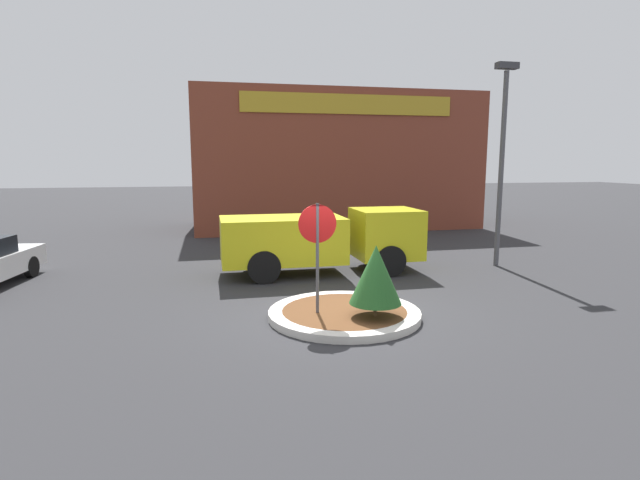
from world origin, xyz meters
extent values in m
plane|color=#2D2D30|center=(0.00, 0.00, 0.00)|extent=(120.00, 120.00, 0.00)
cylinder|color=beige|center=(0.00, 0.00, 0.08)|extent=(3.38, 3.38, 0.16)
cylinder|color=brown|center=(0.00, 0.00, 0.08)|extent=(2.78, 2.78, 0.16)
cylinder|color=#4C4C51|center=(-0.62, -0.02, 1.28)|extent=(0.07, 0.07, 2.56)
cylinder|color=#B71414|center=(-0.62, -0.02, 2.12)|extent=(0.83, 0.03, 0.83)
cylinder|color=brown|center=(0.52, -0.57, 0.31)|extent=(0.08, 0.08, 0.29)
cone|color=#235623|center=(0.52, -0.57, 1.08)|extent=(1.12, 1.12, 1.25)
cube|color=gold|center=(2.56, 4.42, 1.19)|extent=(1.95, 1.92, 1.52)
cube|color=gold|center=(-0.73, 4.41, 1.10)|extent=(3.66, 2.02, 1.35)
cube|color=black|center=(3.25, 4.42, 1.46)|extent=(0.04, 1.71, 0.53)
cylinder|color=black|center=(2.38, 5.34, 0.48)|extent=(0.95, 0.22, 0.95)
cylinder|color=black|center=(2.38, 3.49, 0.48)|extent=(0.95, 0.22, 0.95)
cylinder|color=black|center=(-1.40, 5.34, 0.48)|extent=(0.95, 0.22, 0.95)
cylinder|color=black|center=(-1.40, 3.48, 0.48)|extent=(0.95, 0.22, 0.95)
cube|color=brown|center=(3.64, 15.56, 3.42)|extent=(14.39, 6.00, 6.85)
cube|color=#B28E23|center=(3.64, 12.53, 6.04)|extent=(10.07, 0.08, 0.90)
cylinder|color=black|center=(-8.12, 5.82, 0.31)|extent=(0.28, 0.65, 0.63)
cylinder|color=#4C4C51|center=(6.40, 4.26, 3.12)|extent=(0.16, 0.16, 6.24)
cube|color=#38383D|center=(6.40, 4.26, 6.39)|extent=(0.70, 0.30, 0.20)
camera|label=1|loc=(-2.87, -10.33, 3.45)|focal=28.00mm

